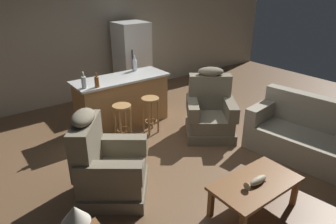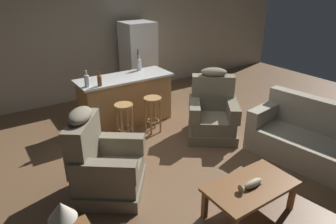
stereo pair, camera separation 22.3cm
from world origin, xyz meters
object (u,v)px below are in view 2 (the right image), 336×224
object	(u,v)px
recliner_near_lamp	(103,165)
bottle_tall_green	(100,81)
fish_figurine	(251,184)
recliner_near_island	(212,113)
bar_stool_right	(153,108)
couch	(315,142)
kitchen_island	(126,100)
bottle_wine_dark	(87,81)
bar_stool_left	(124,115)
refrigerator	(139,60)
table_lamp	(62,213)
bottle_short_amber	(139,64)
coffee_table	(251,189)

from	to	relation	value
recliner_near_lamp	bottle_tall_green	xyz separation A→B (m)	(0.62, 1.52, 0.62)
fish_figurine	recliner_near_lamp	size ratio (longest dim) A/B	0.28
fish_figurine	recliner_near_island	distance (m)	2.11
fish_figurine	bar_stool_right	bearing A→B (deg)	85.67
fish_figurine	couch	bearing A→B (deg)	9.01
kitchen_island	bottle_wine_dark	bearing A→B (deg)	-167.59
bar_stool_left	refrigerator	bearing A→B (deg)	54.81
recliner_near_lamp	table_lamp	bearing A→B (deg)	-88.04
recliner_near_lamp	couch	bearing A→B (deg)	16.57
bottle_short_amber	couch	bearing A→B (deg)	-66.78
coffee_table	recliner_near_lamp	size ratio (longest dim) A/B	0.92
coffee_table	table_lamp	world-z (taller)	table_lamp
table_lamp	refrigerator	size ratio (longest dim) A/B	0.23
couch	recliner_near_lamp	size ratio (longest dim) A/B	1.67
table_lamp	bottle_wine_dark	size ratio (longest dim) A/B	1.46
bottle_short_amber	bar_stool_left	bearing A→B (deg)	-132.47
refrigerator	bottle_short_amber	world-z (taller)	refrigerator
bottle_tall_green	bottle_wine_dark	distance (m)	0.21
coffee_table	refrigerator	size ratio (longest dim) A/B	0.62
refrigerator	bottle_tall_green	xyz separation A→B (m)	(-1.53, -1.45, 0.16)
bottle_tall_green	bottle_wine_dark	bearing A→B (deg)	156.42
couch	bar_stool_left	world-z (taller)	couch
bar_stool_left	refrigerator	size ratio (longest dim) A/B	0.39
bar_stool_right	table_lamp	bearing A→B (deg)	-134.36
bar_stool_left	bottle_short_amber	bearing A→B (deg)	47.53
bar_stool_left	kitchen_island	bearing A→B (deg)	61.50
table_lamp	bar_stool_left	size ratio (longest dim) A/B	0.60
kitchen_island	refrigerator	distance (m)	1.58
kitchen_island	bottle_tall_green	xyz separation A→B (m)	(-0.59, -0.25, 0.57)
bar_stool_right	bottle_wine_dark	size ratio (longest dim) A/B	2.42
couch	kitchen_island	bearing A→B (deg)	-66.64
refrigerator	bottle_short_amber	distance (m)	1.10
table_lamp	bottle_wine_dark	bearing A→B (deg)	66.18
bar_stool_left	bar_stool_right	size ratio (longest dim) A/B	1.00
fish_figurine	couch	distance (m)	1.78
table_lamp	refrigerator	bearing A→B (deg)	54.43
recliner_near_island	bar_stool_left	xyz separation A→B (m)	(-1.42, 0.68, 0.05)
recliner_near_island	bar_stool_right	world-z (taller)	recliner_near_island
bottle_tall_green	bar_stool_left	bearing A→B (deg)	-57.08
coffee_table	bottle_tall_green	distance (m)	3.03
refrigerator	bottle_tall_green	bearing A→B (deg)	-136.51
table_lamp	bottle_short_amber	distance (m)	3.97
bottle_tall_green	recliner_near_lamp	bearing A→B (deg)	-112.10
recliner_near_lamp	bottle_wine_dark	world-z (taller)	bottle_wine_dark
coffee_table	refrigerator	distance (m)	4.44
recliner_near_island	bottle_tall_green	xyz separation A→B (m)	(-1.66, 1.06, 0.62)
couch	bar_stool_right	xyz separation A→B (m)	(-1.56, 2.25, 0.13)
couch	refrigerator	bearing A→B (deg)	-86.86
recliner_near_island	kitchen_island	world-z (taller)	recliner_near_island
fish_figurine	bar_stool_left	distance (m)	2.55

